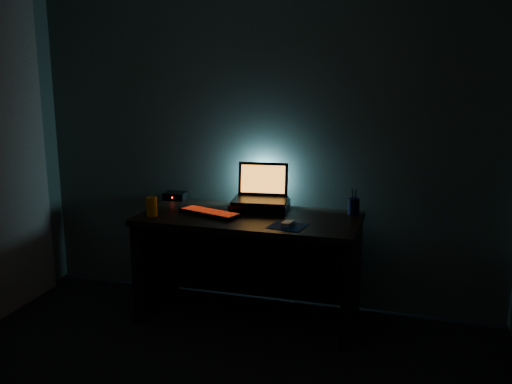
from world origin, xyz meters
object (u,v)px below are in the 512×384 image
keyboard (210,213)px  mouse (288,224)px  pen_cup (354,207)px  juice_glass (152,207)px  router (175,196)px  laptop (261,192)px

keyboard → mouse: mouse is taller
pen_cup → juice_glass: bearing=-162.2°
pen_cup → juice_glass: juice_glass is taller
router → keyboard: bearing=-43.8°
laptop → keyboard: size_ratio=0.88×
pen_cup → mouse: bearing=-131.3°
keyboard → juice_glass: (-0.37, -0.14, 0.05)m
keyboard → mouse: 0.60m
mouse → router: 1.11m
mouse → pen_cup: 0.56m
router → laptop: bearing=-9.9°
juice_glass → router: size_ratio=0.77×
keyboard → juice_glass: size_ratio=3.55×
mouse → pen_cup: size_ratio=0.86×
laptop → keyboard: 0.41m
laptop → router: size_ratio=2.39×
pen_cup → juice_glass: (-1.31, -0.42, 0.01)m
laptop → juice_glass: (-0.66, -0.41, -0.06)m
juice_glass → keyboard: bearing=21.1°
keyboard → juice_glass: 0.40m
pen_cup → router: bearing=177.1°
mouse → router: router is taller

